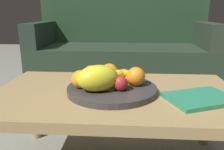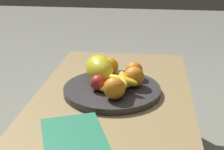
% 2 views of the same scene
% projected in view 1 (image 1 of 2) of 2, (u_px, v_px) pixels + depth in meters
% --- Properties ---
extents(coffee_table, '(1.05, 0.60, 0.39)m').
position_uv_depth(coffee_table, '(116.00, 101.00, 1.00)').
color(coffee_table, '#A18454').
rests_on(coffee_table, ground_plane).
extents(couch, '(1.70, 0.70, 0.90)m').
position_uv_depth(couch, '(122.00, 54.00, 2.29)').
color(couch, '#233425').
rests_on(couch, ground_plane).
extents(fruit_bowl, '(0.38, 0.38, 0.03)m').
position_uv_depth(fruit_bowl, '(112.00, 89.00, 0.97)').
color(fruit_bowl, '#373538').
rests_on(fruit_bowl, coffee_table).
extents(melon_large_front, '(0.20, 0.16, 0.10)m').
position_uv_depth(melon_large_front, '(98.00, 78.00, 0.91)').
color(melon_large_front, yellow).
rests_on(melon_large_front, fruit_bowl).
extents(orange_front, '(0.07, 0.07, 0.07)m').
position_uv_depth(orange_front, '(91.00, 73.00, 1.04)').
color(orange_front, orange).
rests_on(orange_front, fruit_bowl).
extents(orange_left, '(0.08, 0.08, 0.08)m').
position_uv_depth(orange_left, '(109.00, 72.00, 1.04)').
color(orange_left, orange).
rests_on(orange_left, fruit_bowl).
extents(orange_right, '(0.08, 0.08, 0.08)m').
position_uv_depth(orange_right, '(136.00, 76.00, 0.98)').
color(orange_right, orange).
rests_on(orange_right, fruit_bowl).
extents(orange_back, '(0.07, 0.07, 0.07)m').
position_uv_depth(orange_back, '(80.00, 79.00, 0.94)').
color(orange_back, orange).
rests_on(orange_back, fruit_bowl).
extents(apple_front, '(0.06, 0.06, 0.06)m').
position_uv_depth(apple_front, '(120.00, 83.00, 0.91)').
color(apple_front, red).
rests_on(apple_front, fruit_bowl).
extents(banana_bunch, '(0.15, 0.15, 0.06)m').
position_uv_depth(banana_bunch, '(119.00, 77.00, 1.00)').
color(banana_bunch, yellow).
rests_on(banana_bunch, fruit_bowl).
extents(magazine, '(0.30, 0.26, 0.02)m').
position_uv_depth(magazine, '(200.00, 98.00, 0.89)').
color(magazine, '#2C8661').
rests_on(magazine, coffee_table).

